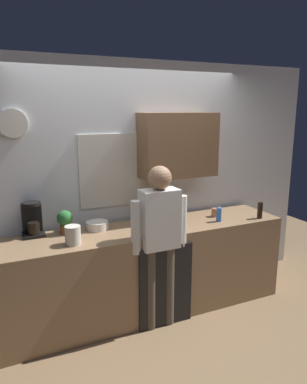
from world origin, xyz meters
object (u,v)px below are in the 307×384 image
object	(u,v)px
bottle_red_vinegar	(157,209)
dish_soap	(219,214)
coffee_maker	(32,220)
person_at_sink	(159,234)
mixing_bowl	(97,225)
potted_plant	(65,220)
storage_canister	(73,235)
bottle_green_wine	(165,215)
bottle_amber_beer	(174,216)
bottle_dark_sauce	(260,210)
bottle_olive_oil	(142,212)
cup_terracotta_mug	(215,212)

from	to	relation	value
bottle_red_vinegar	dish_soap	bearing A→B (deg)	-32.11
coffee_maker	person_at_sink	size ratio (longest dim) A/B	0.21
bottle_red_vinegar	mixing_bowl	bearing A→B (deg)	-174.67
coffee_maker	potted_plant	world-z (taller)	coffee_maker
storage_canister	person_at_sink	world-z (taller)	person_at_sink
bottle_red_vinegar	bottle_green_wine	size ratio (longest dim) A/B	0.73
bottle_amber_beer	person_at_sink	xyz separation A→B (m)	(-0.27, -0.22, -0.09)
bottle_dark_sauce	person_at_sink	bearing A→B (deg)	-176.18
bottle_olive_oil	cup_terracotta_mug	bearing A→B (deg)	-7.06
bottle_amber_beer	bottle_dark_sauce	distance (m)	1.01
bottle_green_wine	person_at_sink	xyz separation A→B (m)	(-0.16, -0.19, -0.12)
bottle_dark_sauce	bottle_red_vinegar	distance (m)	1.14
bottle_dark_sauce	bottle_red_vinegar	size ratio (longest dim) A/B	0.82
bottle_red_vinegar	cup_terracotta_mug	distance (m)	0.67
coffee_maker	mixing_bowl	distance (m)	0.62
bottle_olive_oil	dish_soap	xyz separation A→B (m)	(0.77, -0.28, -0.05)
bottle_amber_beer	storage_canister	size ratio (longest dim) A/B	1.35
storage_canister	potted_plant	bearing A→B (deg)	90.51
bottle_green_wine	mixing_bowl	bearing A→B (deg)	155.79
bottle_amber_beer	cup_terracotta_mug	size ratio (longest dim) A/B	2.50
bottle_dark_sauce	mixing_bowl	bearing A→B (deg)	167.37
coffee_maker	person_at_sink	bearing A→B (deg)	-27.91
potted_plant	bottle_olive_oil	bearing A→B (deg)	-1.60
bottle_olive_oil	bottle_green_wine	world-z (taller)	bottle_green_wine
bottle_red_vinegar	cup_terracotta_mug	xyz separation A→B (m)	(0.64, -0.18, -0.06)
bottle_olive_oil	person_at_sink	distance (m)	0.47
coffee_maker	storage_canister	xyz separation A→B (m)	(0.29, -0.40, -0.06)
bottle_olive_oil	bottle_dark_sauce	world-z (taller)	bottle_olive_oil
bottle_olive_oil	bottle_green_wine	size ratio (longest dim) A/B	0.83
person_at_sink	storage_canister	bearing A→B (deg)	170.72
mixing_bowl	bottle_dark_sauce	bearing A→B (deg)	-12.63
bottle_olive_oil	mixing_bowl	xyz separation A→B (m)	(-0.48, 0.02, -0.08)
dish_soap	bottle_red_vinegar	bearing A→B (deg)	147.89
bottle_dark_sauce	bottle_green_wine	bearing A→B (deg)	174.43
coffee_maker	bottle_red_vinegar	distance (m)	1.29
bottle_amber_beer	bottle_green_wine	distance (m)	0.12
mixing_bowl	storage_canister	bearing A→B (deg)	-135.08
mixing_bowl	person_at_sink	distance (m)	0.66
coffee_maker	mixing_bowl	size ratio (longest dim) A/B	1.50
bottle_dark_sauce	dish_soap	bearing A→B (deg)	168.74
bottle_amber_beer	storage_canister	world-z (taller)	bottle_amber_beer
coffee_maker	dish_soap	distance (m)	1.90
bottle_amber_beer	dish_soap	xyz separation A→B (m)	(0.53, -0.04, -0.04)
cup_terracotta_mug	coffee_maker	bearing A→B (deg)	173.69
storage_canister	person_at_sink	bearing A→B (deg)	-11.74
bottle_dark_sauce	cup_terracotta_mug	distance (m)	0.49
cup_terracotta_mug	person_at_sink	distance (m)	0.93
bottle_green_wine	person_at_sink	size ratio (longest dim) A/B	0.19
cup_terracotta_mug	mixing_bowl	xyz separation A→B (m)	(-1.33, 0.12, -0.01)
mixing_bowl	potted_plant	size ratio (longest dim) A/B	0.96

